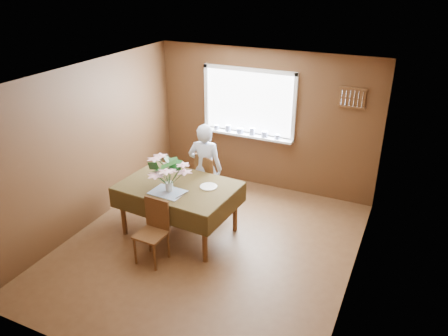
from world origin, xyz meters
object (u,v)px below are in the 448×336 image
at_px(dining_table, 178,191).
at_px(flower_bouquet, 168,171).
at_px(chair_far, 209,181).
at_px(seated_woman, 205,169).
at_px(chair_near, 154,228).

bearing_deg(dining_table, flower_bouquet, -91.35).
xyz_separation_m(chair_far, flower_bouquet, (-0.12, -1.02, 0.58)).
distance_m(dining_table, seated_woman, 0.77).
xyz_separation_m(chair_near, seated_woman, (0.03, 1.48, 0.27)).
relative_size(seated_woman, flower_bouquet, 2.73).
distance_m(seated_woman, flower_bouquet, 1.05).
xyz_separation_m(dining_table, chair_near, (0.02, -0.71, -0.22)).
bearing_deg(chair_near, seated_woman, 90.94).
distance_m(dining_table, chair_near, 0.74).
bearing_deg(chair_far, dining_table, 104.44).
relative_size(chair_far, flower_bouquet, 1.80).
bearing_deg(chair_far, seated_woman, 51.93).
bearing_deg(seated_woman, dining_table, 75.75).
distance_m(chair_near, flower_bouquet, 0.81).
bearing_deg(chair_near, chair_far, 88.86).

